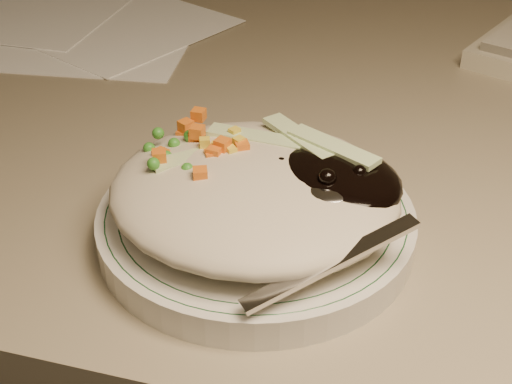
# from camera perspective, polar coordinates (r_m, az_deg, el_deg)

# --- Properties ---
(desk) EXTENTS (1.40, 0.70, 0.74)m
(desk) POSITION_cam_1_polar(r_m,az_deg,el_deg) (0.77, 7.48, -6.75)
(desk) COLOR #80745C
(desk) RESTS_ON ground
(plate) EXTENTS (0.22, 0.22, 0.02)m
(plate) POSITION_cam_1_polar(r_m,az_deg,el_deg) (0.49, -0.00, -2.53)
(plate) COLOR silver
(plate) RESTS_ON desk
(plate_rim) EXTENTS (0.20, 0.20, 0.00)m
(plate_rim) POSITION_cam_1_polar(r_m,az_deg,el_deg) (0.48, -0.00, -1.58)
(plate_rim) COLOR #144723
(plate_rim) RESTS_ON plate
(meal) EXTENTS (0.20, 0.19, 0.05)m
(meal) POSITION_cam_1_polar(r_m,az_deg,el_deg) (0.47, 0.48, 0.44)
(meal) COLOR beige
(meal) RESTS_ON plate
(papers) EXTENTS (0.46, 0.34, 0.00)m
(papers) POSITION_cam_1_polar(r_m,az_deg,el_deg) (0.90, -16.23, 13.17)
(papers) COLOR white
(papers) RESTS_ON desk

